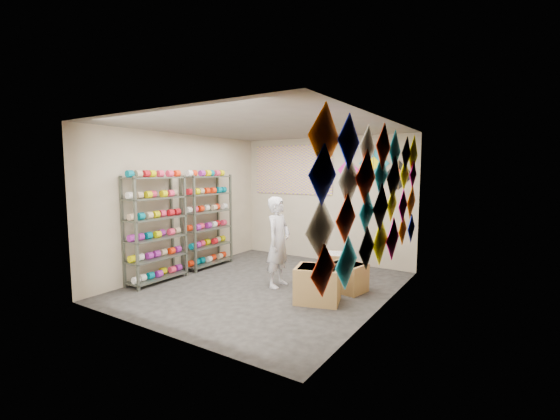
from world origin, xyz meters
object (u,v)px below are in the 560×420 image
Objects in this scene: shopkeeper at (278,242)px; carton_a at (318,284)px; shelf_rack_front at (156,229)px; carton_b at (347,277)px; carton_c at (337,265)px; shelf_rack_back at (207,221)px.

carton_a is (0.93, -0.33, -0.50)m from shopkeeper.
shelf_rack_front reaches higher than shopkeeper.
shelf_rack_front is at bearing -144.55° from carton_b.
shopkeeper reaches higher than carton_a.
shelf_rack_front is 3.70× the size of carton_c.
carton_c is (-0.48, 0.66, -0.01)m from carton_b.
carton_c is at bearing 38.14° from shelf_rack_front.
carton_b reaches higher than carton_c.
carton_a is 1.27× the size of carton_c.
shopkeeper is at bearing -9.72° from shelf_rack_back.
shelf_rack_back is 3.15m from carton_b.
carton_a is 1.14× the size of carton_b.
shelf_rack_front is at bearing 113.59° from shopkeeper.
carton_a is at bearing 12.38° from shelf_rack_front.
shopkeeper reaches higher than carton_b.
shelf_rack_front and shelf_rack_back have the same top height.
shelf_rack_front is 3.04m from carton_a.
shelf_rack_front reaches higher than carton_a.
shopkeeper is 3.01× the size of carton_c.
carton_a is at bearing -112.07° from shopkeeper.
carton_c is (0.62, 1.07, -0.55)m from shopkeeper.
shelf_rack_back is at bearing 77.75° from shopkeeper.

